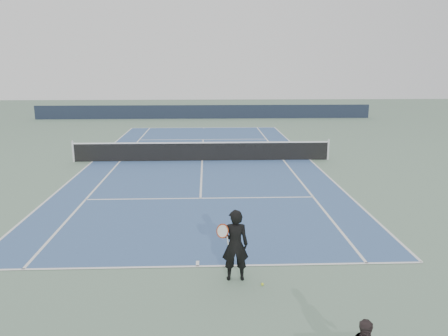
{
  "coord_description": "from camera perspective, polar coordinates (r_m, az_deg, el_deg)",
  "views": [
    {
      "loc": [
        0.26,
        -21.52,
        4.71
      ],
      "look_at": [
        0.86,
        -6.27,
        1.1
      ],
      "focal_mm": 35.0,
      "sensor_mm": 36.0,
      "label": 1
    }
  ],
  "objects": [
    {
      "name": "ground",
      "position": [
        22.04,
        -2.87,
        0.94
      ],
      "size": [
        80.0,
        80.0,
        0.0
      ],
      "primitive_type": "plane",
      "color": "slate"
    },
    {
      "name": "court_surface",
      "position": [
        22.03,
        -2.87,
        0.96
      ],
      "size": [
        10.97,
        23.77,
        0.01
      ],
      "primitive_type": "cube",
      "color": "#3B5A8B",
      "rests_on": "ground"
    },
    {
      "name": "tennis_net",
      "position": [
        21.93,
        -2.88,
        2.23
      ],
      "size": [
        12.9,
        0.1,
        1.07
      ],
      "color": "silver",
      "rests_on": "ground"
    },
    {
      "name": "windscreen_far",
      "position": [
        39.62,
        -2.63,
        7.34
      ],
      "size": [
        30.0,
        0.25,
        1.2
      ],
      "primitive_type": "cube",
      "color": "black",
      "rests_on": "ground"
    },
    {
      "name": "tennis_player",
      "position": [
        9.81,
        1.44,
        -10.02
      ],
      "size": [
        0.76,
        0.45,
        1.65
      ],
      "color": "black",
      "rests_on": "ground"
    },
    {
      "name": "tennis_ball",
      "position": [
        9.93,
        5.03,
        -14.88
      ],
      "size": [
        0.06,
        0.06,
        0.06
      ],
      "primitive_type": "sphere",
      "color": "#C7D92C",
      "rests_on": "ground"
    }
  ]
}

